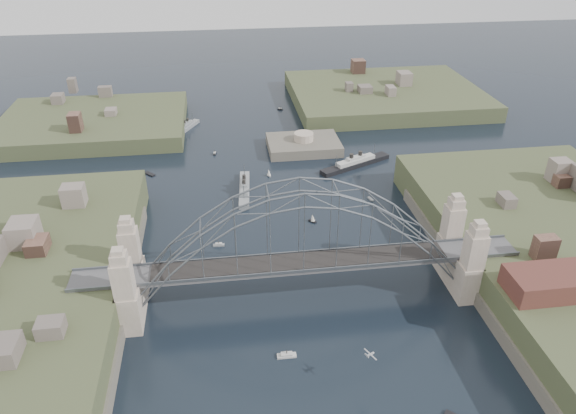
# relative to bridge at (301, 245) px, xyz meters

# --- Properties ---
(ground) EXTENTS (500.00, 500.00, 0.00)m
(ground) POSITION_rel_bridge_xyz_m (0.00, 0.00, -12.32)
(ground) COLOR black
(ground) RESTS_ON ground
(bridge) EXTENTS (84.00, 13.80, 24.60)m
(bridge) POSITION_rel_bridge_xyz_m (0.00, 0.00, 0.00)
(bridge) COLOR #545456
(bridge) RESTS_ON ground
(shore_east) EXTENTS (50.50, 90.00, 12.00)m
(shore_east) POSITION_rel_bridge_xyz_m (57.32, 0.00, -10.35)
(shore_east) COLOR #40482A
(shore_east) RESTS_ON ground
(headland_nw) EXTENTS (60.00, 45.00, 9.00)m
(headland_nw) POSITION_rel_bridge_xyz_m (-55.00, 95.00, -11.82)
(headland_nw) COLOR #40482A
(headland_nw) RESTS_ON ground
(headland_ne) EXTENTS (70.00, 55.00, 9.50)m
(headland_ne) POSITION_rel_bridge_xyz_m (50.00, 110.00, -11.57)
(headland_ne) COLOR #40482A
(headland_ne) RESTS_ON ground
(fort_island) EXTENTS (22.00, 16.00, 9.40)m
(fort_island) POSITION_rel_bridge_xyz_m (12.00, 70.00, -12.66)
(fort_island) COLOR #595448
(fort_island) RESTS_ON ground
(wharf_shed) EXTENTS (20.00, 8.00, 4.00)m
(wharf_shed) POSITION_rel_bridge_xyz_m (44.00, -14.00, -2.32)
(wharf_shed) COLOR #592D26
(wharf_shed) RESTS_ON shore_east
(finger_pier) EXTENTS (4.00, 22.00, 1.40)m
(finger_pier) POSITION_rel_bridge_xyz_m (39.00, -28.00, -11.62)
(finger_pier) COLOR #545456
(finger_pier) RESTS_ON ground
(naval_cruiser_near) EXTENTS (4.05, 19.32, 5.75)m
(naval_cruiser_near) POSITION_rel_bridge_xyz_m (-8.01, 44.78, -11.43)
(naval_cruiser_near) COLOR gray
(naval_cruiser_near) RESTS_ON ground
(naval_cruiser_far) EXTENTS (8.42, 13.81, 4.90)m
(naval_cruiser_far) POSITION_rel_bridge_xyz_m (-24.40, 91.60, -11.56)
(naval_cruiser_far) COLOR gray
(naval_cruiser_far) RESTS_ON ground
(ocean_liner) EXTENTS (22.53, 13.09, 5.76)m
(ocean_liner) POSITION_rel_bridge_xyz_m (24.97, 56.04, -11.43)
(ocean_liner) COLOR black
(ocean_liner) RESTS_ON ground
(aeroplane) EXTENTS (1.62, 2.70, 0.42)m
(aeroplane) POSITION_rel_bridge_xyz_m (7.09, -22.91, -5.73)
(aeroplane) COLOR #AFB2B7
(small_boat_a) EXTENTS (2.55, 0.93, 1.43)m
(small_boat_a) POSITION_rel_bridge_xyz_m (-15.40, 19.95, -12.04)
(small_boat_a) COLOR #BBBAB6
(small_boat_a) RESTS_ON ground
(small_boat_b) EXTENTS (1.85, 1.85, 2.38)m
(small_boat_b) POSITION_rel_bridge_xyz_m (7.21, 27.27, -11.38)
(small_boat_b) COLOR #BBBAB6
(small_boat_b) RESTS_ON ground
(small_boat_c) EXTENTS (3.30, 1.14, 1.43)m
(small_boat_c) POSITION_rel_bridge_xyz_m (-4.76, -15.17, -12.04)
(small_boat_c) COLOR #BBBAB6
(small_boat_c) RESTS_ON ground
(small_boat_d) EXTENTS (1.31, 2.31, 0.45)m
(small_boat_d) POSITION_rel_bridge_xyz_m (24.02, 36.00, -12.17)
(small_boat_d) COLOR #BBBAB6
(small_boat_d) RESTS_ON ground
(small_boat_e) EXTENTS (3.45, 3.55, 0.45)m
(small_boat_e) POSITION_rel_bridge_xyz_m (-33.90, 58.57, -12.17)
(small_boat_e) COLOR #BBBAB6
(small_boat_e) RESTS_ON ground
(small_boat_f) EXTENTS (1.45, 1.63, 2.38)m
(small_boat_f) POSITION_rel_bridge_xyz_m (-0.63, 53.03, -11.30)
(small_boat_f) COLOR #BBBAB6
(small_boat_f) RESTS_ON ground
(small_boat_h) EXTENTS (1.09, 2.10, 1.43)m
(small_boat_h) POSITION_rel_bridge_xyz_m (-15.43, 69.95, -12.03)
(small_boat_h) COLOR #BBBAB6
(small_boat_h) RESTS_ON ground
(small_boat_i) EXTENTS (2.69, 1.04, 0.45)m
(small_boat_i) POSITION_rel_bridge_xyz_m (35.05, 18.05, -12.17)
(small_boat_i) COLOR #BBBAB6
(small_boat_i) RESTS_ON ground
(small_boat_k) EXTENTS (2.01, 1.58, 1.43)m
(small_boat_k) POSITION_rel_bridge_xyz_m (9.19, 106.56, -12.03)
(small_boat_k) COLOR #BBBAB6
(small_boat_k) RESTS_ON ground
(small_boat_l) EXTENTS (2.57, 2.77, 0.45)m
(small_boat_l) POSITION_rel_bridge_xyz_m (-42.30, 28.42, -12.17)
(small_boat_l) COLOR #BBBAB6
(small_boat_l) RESTS_ON ground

